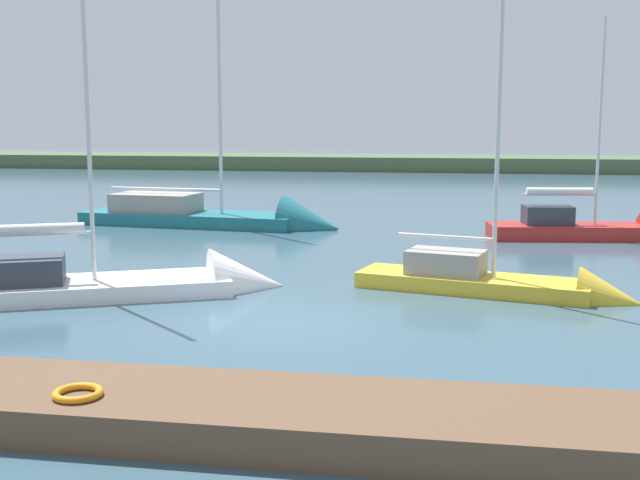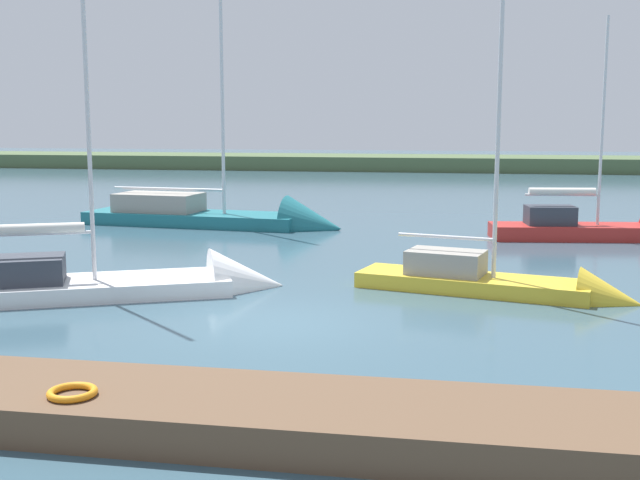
{
  "view_description": "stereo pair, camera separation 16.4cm",
  "coord_description": "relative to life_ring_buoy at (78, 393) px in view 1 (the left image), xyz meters",
  "views": [
    {
      "loc": [
        -3.45,
        15.47,
        4.1
      ],
      "look_at": [
        -0.2,
        -3.65,
        1.18
      ],
      "focal_mm": 44.03,
      "sensor_mm": 36.0,
      "label": 1
    },
    {
      "loc": [
        -3.61,
        15.44,
        4.1
      ],
      "look_at": [
        -0.2,
        -3.65,
        1.18
      ],
      "focal_mm": 44.03,
      "sensor_mm": 36.0,
      "label": 2
    }
  ],
  "objects": [
    {
      "name": "sailboat_inner_slip",
      "position": [
        -9.94,
        -19.59,
        -0.37
      ],
      "size": [
        7.1,
        2.59,
        8.45
      ],
      "rotation": [
        0.0,
        0.0,
        3.27
      ],
      "color": "#B22823",
      "rests_on": "ground_plane"
    },
    {
      "name": "sailboat_behind_pier",
      "position": [
        3.97,
        -20.64,
        -0.37
      ],
      "size": [
        10.77,
        3.55,
        13.36
      ],
      "rotation": [
        0.0,
        0.0,
        3.04
      ],
      "color": "#1E6B75",
      "rests_on": "ground_plane"
    },
    {
      "name": "sailboat_far_left",
      "position": [
        -6.21,
        -9.77,
        -0.46
      ],
      "size": [
        6.88,
        3.14,
        8.37
      ],
      "rotation": [
        0.0,
        0.0,
        2.9
      ],
      "color": "gold",
      "rests_on": "ground_plane"
    },
    {
      "name": "ground_plane",
      "position": [
        -1.35,
        -6.27,
        -0.58
      ],
      "size": [
        200.0,
        200.0,
        0.0
      ],
      "primitive_type": "plane",
      "color": "#385666"
    },
    {
      "name": "far_shoreline",
      "position": [
        -1.35,
        -59.6,
        -0.58
      ],
      "size": [
        180.0,
        8.0,
        2.4
      ],
      "primitive_type": "cube",
      "color": "#4C603D",
      "rests_on": "ground_plane"
    },
    {
      "name": "life_ring_buoy",
      "position": [
        0.0,
        0.0,
        0.0
      ],
      "size": [
        0.66,
        0.66,
        0.1
      ],
      "primitive_type": "torus",
      "color": "orange",
      "rests_on": "dock_pier"
    },
    {
      "name": "sailboat_near_dock",
      "position": [
        2.95,
        -8.12,
        -0.45
      ],
      "size": [
        9.15,
        5.63,
        10.5
      ],
      "rotation": [
        0.0,
        0.0,
        3.57
      ],
      "color": "white",
      "rests_on": "ground_plane"
    },
    {
      "name": "dock_pier",
      "position": [
        -1.35,
        -0.43,
        -0.31
      ],
      "size": [
        23.32,
        2.13,
        0.53
      ],
      "primitive_type": "cube",
      "color": "brown",
      "rests_on": "ground_plane"
    }
  ]
}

